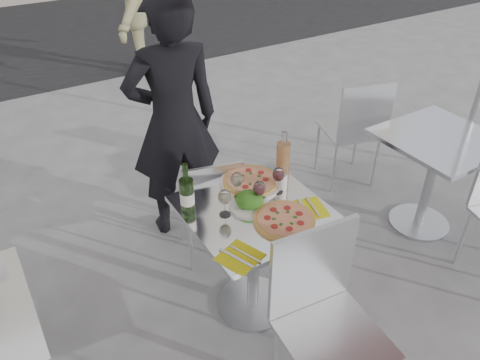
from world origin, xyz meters
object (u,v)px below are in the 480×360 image
chair_near (323,310)px  wineglass_white_a (225,198)px  woman_diner (174,121)px  pedestrian_b (128,1)px  chair_far (211,202)px  wineglass_white_b (237,181)px  pizza_near (284,220)px  wineglass_red_a (259,189)px  napkin_right (308,209)px  sugar_shaker (282,180)px  carafe (283,159)px  napkin_left (240,257)px  wineglass_red_b (279,175)px  pizza_far (250,181)px  side_table_right (435,164)px  side_chair_rfar (356,125)px  wine_bottle (187,194)px  main_table (254,239)px  salad_plate (249,201)px

chair_near → wineglass_white_a: bearing=107.7°
woman_diner → pedestrian_b: (0.84, 3.10, 0.03)m
chair_far → wineglass_white_b: bearing=101.7°
pizza_near → pedestrian_b: bearing=79.9°
wineglass_red_a → pizza_near: bearing=-77.8°
napkin_right → wineglass_white_b: bearing=147.1°
sugar_shaker → pizza_near: bearing=-122.6°
carafe → napkin_left: bearing=-141.5°
wineglass_red_b → pizza_far: bearing=120.9°
side_table_right → side_chair_rfar: bearing=97.4°
side_chair_rfar → wine_bottle: 1.82m
wineglass_white_a → chair_near: bearing=-77.9°
side_chair_rfar → woman_diner: bearing=7.3°
wineglass_red_b → napkin_left: (-0.46, -0.34, -0.11)m
pizza_far → wineglass_white_b: size_ratio=2.26×
wineglass_white_a → wine_bottle: bearing=140.4°
chair_near → pizza_near: size_ratio=3.07×
chair_near → napkin_left: (-0.24, 0.34, 0.18)m
main_table → wineglass_red_b: 0.38m
pizza_near → napkin_right: bearing=5.4°
chair_near → wine_bottle: size_ratio=3.30×
main_table → sugar_shaker: sugar_shaker is taller
pedestrian_b → pizza_near: bearing=15.8°
wineglass_red_b → chair_far: bearing=116.2°
wine_bottle → wineglass_red_b: size_ratio=1.87×
salad_plate → wine_bottle: (-0.30, 0.13, 0.08)m
pedestrian_b → wine_bottle: pedestrian_b is taller
carafe → wineglass_white_b: size_ratio=1.84×
side_table_right → chair_far: size_ratio=0.92×
main_table → wineglass_white_b: (-0.03, 0.14, 0.32)m
side_table_right → napkin_left: (-1.76, -0.27, 0.21)m
wineglass_red_a → napkin_right: wineglass_red_a is taller
side_table_right → pizza_near: bearing=-173.4°
chair_near → wineglass_white_a: (-0.14, 0.65, 0.28)m
side_chair_rfar → wineglass_red_b: size_ratio=5.95×
pizza_near → main_table: bearing=113.9°
main_table → wineglass_red_b: bearing=19.0°
side_table_right → chair_near: (-1.52, -0.61, 0.04)m
pizza_near → wineglass_red_a: size_ratio=2.02×
chair_near → wineglass_white_b: bearing=96.2°
chair_far → carafe: bearing=150.3°
wineglass_white_a → wineglass_red_b: (0.36, 0.03, 0.00)m
woman_diner → napkin_left: size_ratio=7.43×
sugar_shaker → napkin_right: (0.01, -0.24, -0.05)m
main_table → napkin_left: bearing=-133.9°
pizza_far → wine_bottle: size_ratio=1.21×
side_table_right → pedestrian_b: 4.12m
woman_diner → pizza_near: (0.10, -1.12, -0.10)m
pedestrian_b → wineglass_red_b: pedestrian_b is taller
pizza_far → wine_bottle: 0.43m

